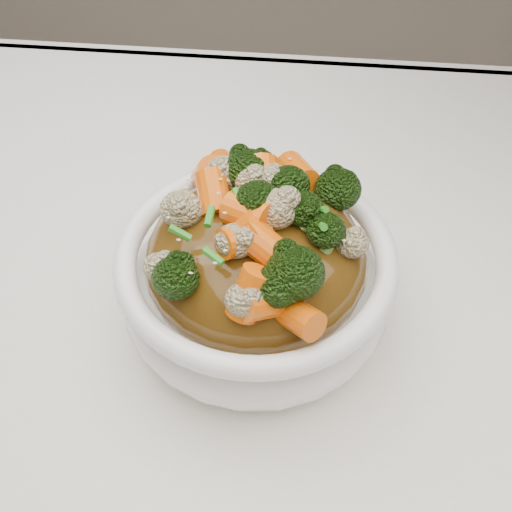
# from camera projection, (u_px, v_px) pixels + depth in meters

# --- Properties ---
(dining_table) EXTENTS (1.20, 0.80, 0.75)m
(dining_table) POSITION_uv_depth(u_px,v_px,m) (230.00, 490.00, 0.76)
(dining_table) COLOR #51311B
(dining_table) RESTS_ON floor
(tablecloth) EXTENTS (1.20, 0.80, 0.04)m
(tablecloth) POSITION_uv_depth(u_px,v_px,m) (216.00, 330.00, 0.50)
(tablecloth) COLOR white
(tablecloth) RESTS_ON dining_table
(bowl) EXTENTS (0.25, 0.25, 0.08)m
(bowl) POSITION_uv_depth(u_px,v_px,m) (256.00, 283.00, 0.45)
(bowl) COLOR white
(bowl) RESTS_ON tablecloth
(sauce_base) EXTENTS (0.20, 0.20, 0.09)m
(sauce_base) POSITION_uv_depth(u_px,v_px,m) (256.00, 259.00, 0.43)
(sauce_base) COLOR #4C300D
(sauce_base) RESTS_ON bowl
(carrots) EXTENTS (0.20, 0.20, 0.05)m
(carrots) POSITION_uv_depth(u_px,v_px,m) (256.00, 199.00, 0.39)
(carrots) COLOR #EB6007
(carrots) RESTS_ON sauce_base
(broccoli) EXTENTS (0.20, 0.20, 0.04)m
(broccoli) POSITION_uv_depth(u_px,v_px,m) (256.00, 200.00, 0.39)
(broccoli) COLOR black
(broccoli) RESTS_ON sauce_base
(cauliflower) EXTENTS (0.20, 0.20, 0.03)m
(cauliflower) POSITION_uv_depth(u_px,v_px,m) (256.00, 202.00, 0.39)
(cauliflower) COLOR #C8B888
(cauliflower) RESTS_ON sauce_base
(scallions) EXTENTS (0.15, 0.15, 0.02)m
(scallions) POSITION_uv_depth(u_px,v_px,m) (256.00, 198.00, 0.39)
(scallions) COLOR #29801D
(scallions) RESTS_ON sauce_base
(sesame_seeds) EXTENTS (0.18, 0.18, 0.01)m
(sesame_seeds) POSITION_uv_depth(u_px,v_px,m) (256.00, 198.00, 0.39)
(sesame_seeds) COLOR beige
(sesame_seeds) RESTS_ON sauce_base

